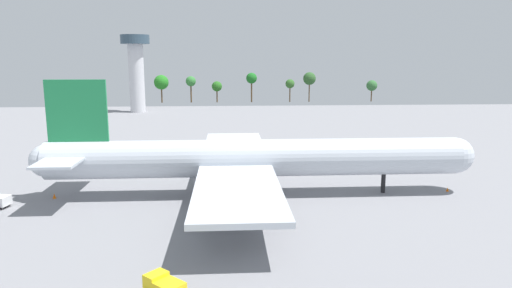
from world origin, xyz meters
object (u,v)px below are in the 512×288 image
maintenance_van (97,166)px  safety_cone_nose (447,189)px  cargo_loader (164,287)px  safety_cone_tail (54,196)px  baggage_tug (263,146)px  control_tower (136,66)px  cargo_airplane (253,159)px

maintenance_van → safety_cone_nose: size_ratio=7.11×
cargo_loader → safety_cone_tail: (-21.11, 31.58, -0.79)m
baggage_tug → control_tower: size_ratio=0.17×
maintenance_van → safety_cone_tail: (-2.06, -16.39, -0.86)m
cargo_airplane → cargo_loader: (-9.68, -31.60, -4.72)m
safety_cone_tail → safety_cone_nose: bearing=0.0°
safety_cone_nose → cargo_loader: bearing=-142.7°
baggage_tug → maintenance_van: baggage_tug is taller
baggage_tug → maintenance_van: 38.09m
cargo_airplane → cargo_loader: 33.39m
maintenance_van → safety_cone_nose: bearing=-15.1°
cargo_airplane → safety_cone_tail: cargo_airplane is taller
cargo_airplane → safety_cone_tail: bearing=-180.0°
safety_cone_nose → safety_cone_tail: safety_cone_tail is taller
safety_cone_nose → control_tower: (-71.89, 117.07, 18.04)m
baggage_tug → maintenance_van: size_ratio=1.14×
safety_cone_nose → control_tower: control_tower is taller
cargo_airplane → safety_cone_nose: (31.81, 0.02, -5.58)m
cargo_loader → maintenance_van: bearing=111.7°
maintenance_van → control_tower: bearing=96.4°
maintenance_van → safety_cone_tail: maintenance_van is taller
cargo_loader → maintenance_van: 51.61m
cargo_loader → control_tower: size_ratio=0.14×
maintenance_van → control_tower: (-11.34, 100.72, 17.11)m
cargo_airplane → baggage_tug: 35.92m
cargo_airplane → cargo_loader: cargo_airplane is taller
baggage_tug → safety_cone_tail: size_ratio=6.77×
cargo_airplane → maintenance_van: size_ratio=14.98×
cargo_airplane → baggage_tug: (4.28, 35.35, -4.70)m
cargo_loader → safety_cone_tail: cargo_loader is taller
maintenance_van → safety_cone_nose: maintenance_van is taller
maintenance_van → control_tower: control_tower is taller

